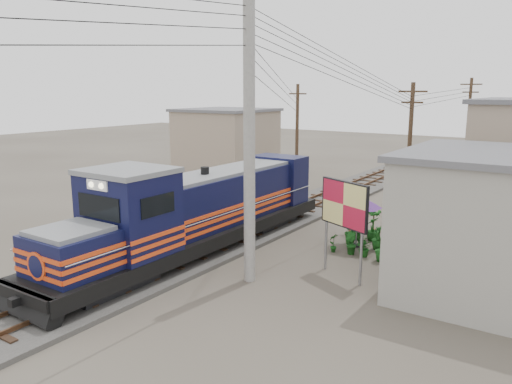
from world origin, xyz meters
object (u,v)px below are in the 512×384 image
Objects in this scene: locomotive at (197,213)px; billboard at (344,207)px; market_umbrella at (358,201)px; vendor at (398,222)px.

locomotive reaches higher than billboard.
market_umbrella is (5.10, 4.42, 0.31)m from locomotive.
locomotive is at bearing 1.17° from vendor.
billboard is (6.07, 0.81, 0.90)m from locomotive.
locomotive is 5.95× the size of market_umbrella.
vendor is (6.23, 6.47, -0.91)m from locomotive.
vendor is (1.12, 2.04, -1.22)m from market_umbrella.
vendor is at bearing 46.08° from locomotive.
billboard is 2.26× the size of vendor.
market_umbrella is (-0.96, 3.61, -0.59)m from billboard.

